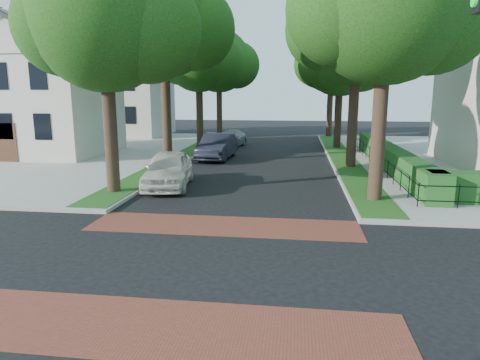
# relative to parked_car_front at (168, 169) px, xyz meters

# --- Properties ---
(ground) EXTENTS (120.00, 120.00, 0.00)m
(ground) POSITION_rel_parked_car_front_xyz_m (3.60, -8.85, -0.85)
(ground) COLOR black
(ground) RESTS_ON ground
(sidewalk_nw) EXTENTS (30.00, 30.00, 0.15)m
(sidewalk_nw) POSITION_rel_parked_car_front_xyz_m (-15.90, 10.15, -0.77)
(sidewalk_nw) COLOR gray
(sidewalk_nw) RESTS_ON ground
(crosswalk_far) EXTENTS (9.00, 2.20, 0.01)m
(crosswalk_far) POSITION_rel_parked_car_front_xyz_m (3.60, -5.65, -0.84)
(crosswalk_far) COLOR brown
(crosswalk_far) RESTS_ON ground
(crosswalk_near) EXTENTS (9.00, 2.20, 0.01)m
(crosswalk_near) POSITION_rel_parked_car_front_xyz_m (3.60, -12.05, -0.84)
(crosswalk_near) COLOR brown
(crosswalk_near) RESTS_ON ground
(grass_strip_ne) EXTENTS (1.60, 29.80, 0.02)m
(grass_strip_ne) POSITION_rel_parked_car_front_xyz_m (9.00, 10.25, -0.69)
(grass_strip_ne) COLOR #224D16
(grass_strip_ne) RESTS_ON sidewalk_ne
(grass_strip_nw) EXTENTS (1.60, 29.80, 0.02)m
(grass_strip_nw) POSITION_rel_parked_car_front_xyz_m (-1.80, 10.25, -0.69)
(grass_strip_nw) COLOR #224D16
(grass_strip_nw) RESTS_ON sidewalk_nw
(tree_right_near) EXTENTS (7.75, 6.67, 10.66)m
(tree_right_near) POSITION_rel_parked_car_front_xyz_m (9.20, -1.61, 6.78)
(tree_right_near) COLOR black
(tree_right_near) RESTS_ON sidewalk_ne
(tree_right_mid) EXTENTS (8.25, 7.09, 11.22)m
(tree_right_mid) POSITION_rel_parked_car_front_xyz_m (9.21, 6.40, 7.14)
(tree_right_mid) COLOR black
(tree_right_mid) RESTS_ON sidewalk_ne
(tree_right_far) EXTENTS (7.25, 6.23, 9.74)m
(tree_right_far) POSITION_rel_parked_car_front_xyz_m (9.20, 15.37, 6.06)
(tree_right_far) COLOR black
(tree_right_far) RESTS_ON sidewalk_ne
(tree_right_back) EXTENTS (7.50, 6.45, 10.20)m
(tree_right_back) POSITION_rel_parked_car_front_xyz_m (9.20, 24.38, 6.42)
(tree_right_back) COLOR black
(tree_right_back) RESTS_ON sidewalk_ne
(tree_left_near) EXTENTS (7.50, 6.45, 10.20)m
(tree_left_near) POSITION_rel_parked_car_front_xyz_m (-1.80, -1.62, 6.42)
(tree_left_near) COLOR black
(tree_left_near) RESTS_ON sidewalk_nw
(tree_left_mid) EXTENTS (8.00, 6.88, 11.48)m
(tree_left_mid) POSITION_rel_parked_car_front_xyz_m (-1.79, 6.40, 7.50)
(tree_left_mid) COLOR black
(tree_left_mid) RESTS_ON sidewalk_nw
(tree_left_far) EXTENTS (7.00, 6.02, 9.86)m
(tree_left_far) POSITION_rel_parked_car_front_xyz_m (-1.80, 15.37, 6.27)
(tree_left_far) COLOR black
(tree_left_far) RESTS_ON sidewalk_nw
(tree_left_back) EXTENTS (7.75, 6.66, 10.44)m
(tree_left_back) POSITION_rel_parked_car_front_xyz_m (-1.80, 24.39, 6.57)
(tree_left_back) COLOR black
(tree_left_back) RESTS_ON sidewalk_nw
(hedge_main_road) EXTENTS (1.00, 18.00, 1.20)m
(hedge_main_road) POSITION_rel_parked_car_front_xyz_m (11.30, 6.15, -0.10)
(hedge_main_road) COLOR #1E4919
(hedge_main_road) RESTS_ON sidewalk_ne
(fence_main_road) EXTENTS (0.06, 18.00, 0.90)m
(fence_main_road) POSITION_rel_parked_car_front_xyz_m (10.50, 6.15, -0.25)
(fence_main_road) COLOR black
(fence_main_road) RESTS_ON sidewalk_ne
(house_left_near) EXTENTS (10.00, 9.00, 10.14)m
(house_left_near) POSITION_rel_parked_car_front_xyz_m (-11.89, 9.15, 4.19)
(house_left_near) COLOR beige
(house_left_near) RESTS_ON sidewalk_nw
(house_left_far) EXTENTS (10.00, 9.00, 10.14)m
(house_left_far) POSITION_rel_parked_car_front_xyz_m (-11.89, 23.15, 4.19)
(house_left_far) COLOR beige
(house_left_far) RESTS_ON sidewalk_nw
(parked_car_front) EXTENTS (2.67, 5.19, 1.69)m
(parked_car_front) POSITION_rel_parked_car_front_xyz_m (0.00, 0.00, 0.00)
(parked_car_front) COLOR silver
(parked_car_front) RESTS_ON ground
(parked_car_middle) EXTENTS (2.09, 5.27, 1.71)m
(parked_car_middle) POSITION_rel_parked_car_front_xyz_m (0.70, 8.85, 0.01)
(parked_car_middle) COLOR #1D1F2C
(parked_car_middle) RESTS_ON ground
(parked_car_rear) EXTENTS (2.63, 4.85, 1.33)m
(parked_car_rear) POSITION_rel_parked_car_front_xyz_m (0.52, 15.62, -0.18)
(parked_car_rear) COLOR gray
(parked_car_rear) RESTS_ON ground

